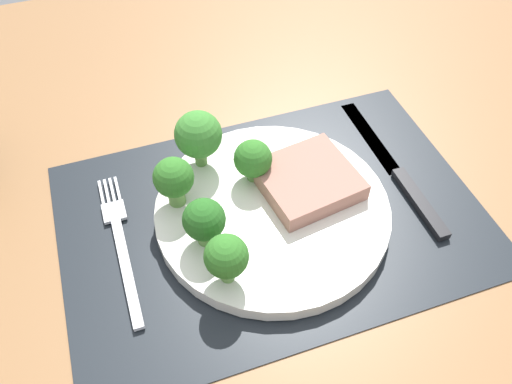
{
  "coord_description": "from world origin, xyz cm",
  "views": [
    {
      "loc": [
        -12.92,
        -31.98,
        44.45
      ],
      "look_at": [
        -1.01,
        2.37,
        1.9
      ],
      "focal_mm": 36.63,
      "sensor_mm": 36.0,
      "label": 1
    }
  ],
  "objects_px": {
    "steak": "(308,180)",
    "knife": "(399,175)",
    "plate": "(272,211)",
    "fork": "(121,244)"
  },
  "relations": [
    {
      "from": "knife",
      "to": "steak",
      "type": "bearing_deg",
      "value": 176.94
    },
    {
      "from": "plate",
      "to": "steak",
      "type": "distance_m",
      "value": 0.05
    },
    {
      "from": "steak",
      "to": "knife",
      "type": "height_order",
      "value": "steak"
    },
    {
      "from": "steak",
      "to": "knife",
      "type": "xyz_separation_m",
      "value": [
        0.11,
        -0.01,
        -0.02
      ]
    },
    {
      "from": "plate",
      "to": "knife",
      "type": "distance_m",
      "value": 0.16
    },
    {
      "from": "steak",
      "to": "knife",
      "type": "distance_m",
      "value": 0.11
    },
    {
      "from": "plate",
      "to": "steak",
      "type": "height_order",
      "value": "steak"
    },
    {
      "from": "plate",
      "to": "steak",
      "type": "bearing_deg",
      "value": 16.36
    },
    {
      "from": "fork",
      "to": "knife",
      "type": "bearing_deg",
      "value": -0.57
    },
    {
      "from": "fork",
      "to": "plate",
      "type": "bearing_deg",
      "value": -4.05
    }
  ]
}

